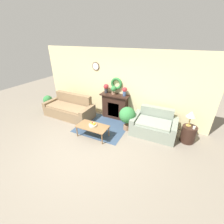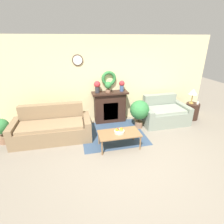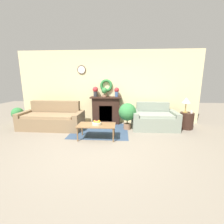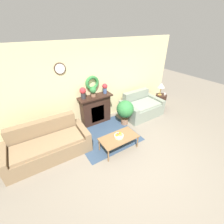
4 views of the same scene
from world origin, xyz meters
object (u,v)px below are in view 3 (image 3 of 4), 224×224
object	(u,v)px
vase_on_mantel_left	(95,91)
potted_plant_floor_by_loveseat	(127,113)
potted_plant_on_mantel	(104,91)
coffee_table	(97,126)
table_lamp	(186,101)
side_table_by_loveseat	(187,121)
vase_on_mantel_right	(117,91)
loveseat_right	(154,119)
fruit_bowl	(97,123)
couch_left	(52,119)
potted_plant_floor_by_couch	(18,115)
mug	(192,112)
fireplace	(106,110)

from	to	relation	value
vase_on_mantel_left	potted_plant_floor_by_loveseat	bearing A→B (deg)	-29.18
potted_plant_on_mantel	potted_plant_floor_by_loveseat	distance (m)	1.24
coffee_table	table_lamp	distance (m)	3.11
side_table_by_loveseat	vase_on_mantel_right	xyz separation A→B (m)	(-2.40, 0.47, 0.94)
potted_plant_floor_by_loveseat	vase_on_mantel_left	bearing A→B (deg)	150.82
loveseat_right	potted_plant_floor_by_loveseat	xyz separation A→B (m)	(-0.92, -0.18, 0.26)
coffee_table	vase_on_mantel_left	size ratio (longest dim) A/B	2.85
fruit_bowl	vase_on_mantel_right	distance (m)	1.79
side_table_by_loveseat	couch_left	bearing A→B (deg)	-176.98
coffee_table	loveseat_right	bearing A→B (deg)	30.88
table_lamp	potted_plant_floor_by_couch	size ratio (longest dim) A/B	0.73
fruit_bowl	vase_on_mantel_right	xyz separation A→B (m)	(0.49, 1.54, 0.76)
table_lamp	mug	bearing A→B (deg)	-38.16
fireplace	coffee_table	distance (m)	1.56
loveseat_right	fireplace	bearing A→B (deg)	164.16
fireplace	vase_on_mantel_left	bearing A→B (deg)	179.18
couch_left	vase_on_mantel_left	bearing A→B (deg)	28.11
table_lamp	vase_on_mantel_right	xyz separation A→B (m)	(-2.34, 0.42, 0.27)
fruit_bowl	potted_plant_floor_by_couch	world-z (taller)	potted_plant_floor_by_couch
vase_on_mantel_right	coffee_table	bearing A→B (deg)	-107.81
fireplace	side_table_by_loveseat	world-z (taller)	fireplace
couch_left	fruit_bowl	bearing A→B (deg)	-25.17
couch_left	loveseat_right	size ratio (longest dim) A/B	1.41
fruit_bowl	potted_plant_on_mantel	xyz separation A→B (m)	(0.04, 1.52, 0.76)
loveseat_right	couch_left	bearing A→B (deg)	-176.60
loveseat_right	table_lamp	xyz separation A→B (m)	(1.04, 0.05, 0.64)
side_table_by_loveseat	mug	size ratio (longest dim) A/B	6.63
table_lamp	potted_plant_floor_by_loveseat	world-z (taller)	table_lamp
fireplace	fruit_bowl	xyz separation A→B (m)	(-0.10, -1.53, -0.06)
table_lamp	mug	distance (m)	0.41
fireplace	coffee_table	size ratio (longest dim) A/B	1.09
potted_plant_floor_by_loveseat	coffee_table	bearing A→B (deg)	-134.63
side_table_by_loveseat	potted_plant_floor_by_couch	xyz separation A→B (m)	(-5.84, -0.20, 0.14)
table_lamp	potted_plant_floor_by_loveseat	xyz separation A→B (m)	(-1.96, -0.23, -0.38)
side_table_by_loveseat	loveseat_right	bearing A→B (deg)	-179.53
vase_on_mantel_right	potted_plant_floor_by_loveseat	world-z (taller)	vase_on_mantel_right
fireplace	fruit_bowl	distance (m)	1.54
side_table_by_loveseat	potted_plant_on_mantel	xyz separation A→B (m)	(-2.85, 0.45, 0.94)
coffee_table	potted_plant_floor_by_loveseat	xyz separation A→B (m)	(0.89, 0.90, 0.20)
fireplace	loveseat_right	size ratio (longest dim) A/B	0.77
loveseat_right	vase_on_mantel_right	world-z (taller)	vase_on_mantel_right
mug	coffee_table	bearing A→B (deg)	-161.37
fireplace	loveseat_right	xyz separation A→B (m)	(1.70, -0.47, -0.21)
coffee_table	table_lamp	size ratio (longest dim) A/B	2.07
mug	potted_plant_floor_by_couch	distance (m)	5.94
couch_left	potted_plant_floor_by_couch	xyz separation A→B (m)	(-1.26, 0.05, 0.11)
potted_plant_floor_by_couch	potted_plant_floor_by_loveseat	xyz separation A→B (m)	(3.82, 0.00, 0.15)
vase_on_mantel_right	side_table_by_loveseat	bearing A→B (deg)	-10.97
mug	vase_on_mantel_right	size ratio (longest dim) A/B	0.25
potted_plant_floor_by_loveseat	mug	bearing A→B (deg)	3.07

